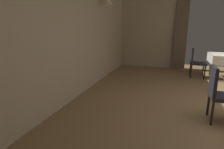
# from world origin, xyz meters

# --- Properties ---
(wall_left) EXTENTS (0.49, 8.40, 3.00)m
(wall_left) POSITION_xyz_m (-3.20, 0.00, 1.51)
(wall_left) COLOR tan
(wall_left) RESTS_ON ground
(wall_back) EXTENTS (6.40, 0.27, 3.00)m
(wall_back) POSITION_xyz_m (0.00, 4.18, 1.52)
(wall_back) COLOR tan
(wall_back) RESTS_ON ground
(chair_mid_left) EXTENTS (0.44, 0.44, 0.93)m
(chair_mid_left) POSITION_xyz_m (-0.37, -0.04, 0.52)
(chair_mid_left) COLOR black
(chair_mid_left) RESTS_ON ground
(chair_far_left) EXTENTS (0.44, 0.44, 0.93)m
(chair_far_left) POSITION_xyz_m (-0.45, 2.99, 0.52)
(chair_far_left) COLOR black
(chair_far_left) RESTS_ON ground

